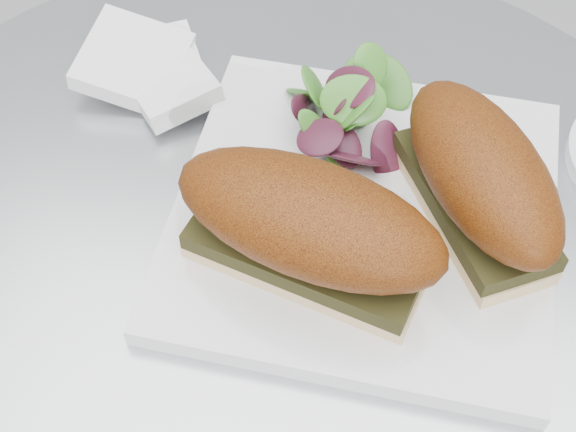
# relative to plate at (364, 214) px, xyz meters

# --- Properties ---
(table) EXTENTS (0.70, 0.70, 0.73)m
(table) POSITION_rel_plate_xyz_m (-0.06, -0.04, -0.25)
(table) COLOR silver
(table) RESTS_ON ground
(plate) EXTENTS (0.27, 0.27, 0.02)m
(plate) POSITION_rel_plate_xyz_m (0.00, 0.00, 0.00)
(plate) COLOR white
(plate) RESTS_ON table
(sandwich_left) EXTENTS (0.20, 0.12, 0.08)m
(sandwich_left) POSITION_rel_plate_xyz_m (-0.03, -0.06, 0.05)
(sandwich_left) COLOR beige
(sandwich_left) RESTS_ON plate
(sandwich_right) EXTENTS (0.15, 0.18, 0.08)m
(sandwich_right) POSITION_rel_plate_xyz_m (0.07, 0.01, 0.05)
(sandwich_right) COLOR beige
(sandwich_right) RESTS_ON plate
(salad) EXTENTS (0.10, 0.10, 0.05)m
(salad) POSITION_rel_plate_xyz_m (-0.02, 0.08, 0.03)
(salad) COLOR #45862C
(salad) RESTS_ON plate
(napkin) EXTENTS (0.14, 0.14, 0.02)m
(napkin) POSITION_rel_plate_xyz_m (-0.19, 0.10, 0.00)
(napkin) COLOR white
(napkin) RESTS_ON table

